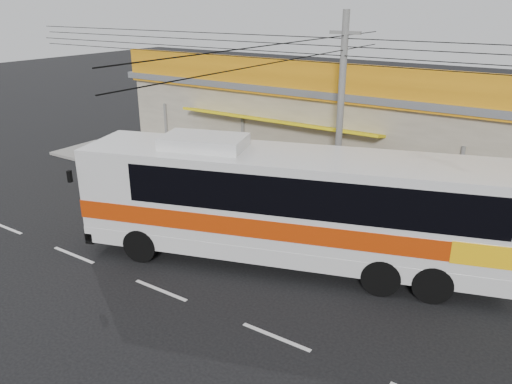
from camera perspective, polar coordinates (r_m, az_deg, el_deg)
ground at (r=16.94m, az=-4.96°, el=-7.39°), size 120.00×120.00×0.00m
sidewalk at (r=21.47m, az=4.95°, el=-0.85°), size 30.00×3.20×0.15m
lane_markings at (r=15.34m, az=-10.82°, el=-10.99°), size 50.00×0.12×0.01m
storefront_building at (r=25.62m, az=11.12°, el=7.65°), size 22.60×9.20×5.70m
coach_bus at (r=15.72m, az=4.34°, el=-0.96°), size 13.38×6.71×4.06m
motorbike_red at (r=23.17m, az=-5.94°, el=2.30°), size 1.96×0.80×1.01m
motorbike_dark at (r=27.35m, az=-17.70°, el=4.33°), size 1.75×1.14×1.02m
utility_pole at (r=18.64m, az=10.04°, el=15.70°), size 34.00×14.00×7.78m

